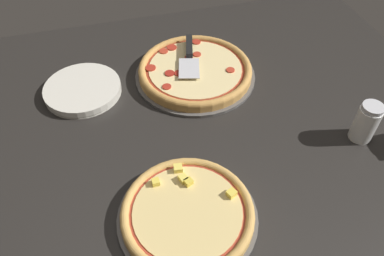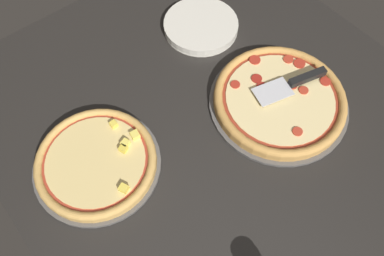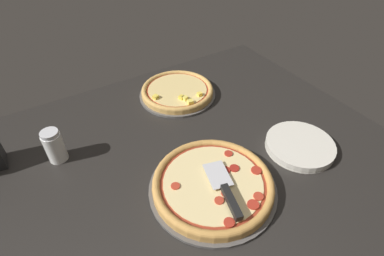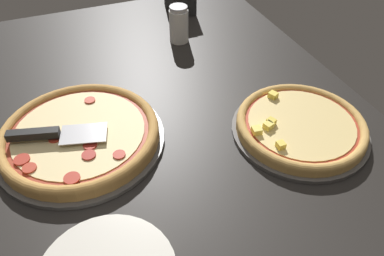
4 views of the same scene
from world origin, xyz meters
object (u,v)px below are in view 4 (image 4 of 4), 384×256
pizza_front (80,134)px  pizza_back (301,125)px  serving_spatula (46,134)px  parmesan_shaker (179,24)px

pizza_front → pizza_back: bearing=72.2°
pizza_front → serving_spatula: 7.64cm
serving_spatula → parmesan_shaker: bearing=129.5°
pizza_front → pizza_back: size_ratio=1.19×
pizza_back → parmesan_shaker: parmesan_shaker is taller
pizza_front → pizza_back: 54.21cm
serving_spatula → parmesan_shaker: parmesan_shaker is taller
pizza_back → serving_spatula: 61.13cm
pizza_front → pizza_back: pizza_back is taller
parmesan_shaker → pizza_front: bearing=-45.9°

